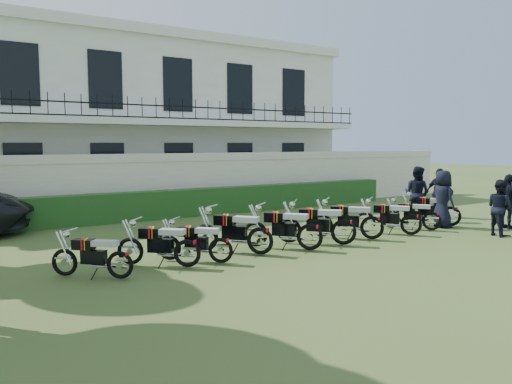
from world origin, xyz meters
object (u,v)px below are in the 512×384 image
Objects in this scene: motorcycle_4 at (310,231)px; motorcycle_6 at (372,222)px; officer_2 at (508,202)px; motorcycle_1 at (187,246)px; motorcycle_5 at (344,226)px; motorcycle_8 at (432,216)px; motorcycle_0 at (120,258)px; motorcycle_7 at (411,219)px; officer_5 at (439,193)px; motorcycle_2 at (221,244)px; motorcycle_9 at (451,211)px; officer_4 at (417,194)px; motorcycle_3 at (260,234)px; officer_1 at (500,208)px; officer_3 at (443,199)px.

motorcycle_4 is 1.04× the size of motorcycle_6.
motorcycle_1 is at bearing 92.19° from officer_2.
motorcycle_5 is 3.79m from motorcycle_8.
motorcycle_7 is (8.57, 0.10, 0.04)m from motorcycle_0.
motorcycle_0 is 0.80× the size of motorcycle_4.
officer_5 reaches higher than motorcycle_1.
motorcycle_6 is (4.85, 0.16, 0.06)m from motorcycle_2.
motorcycle_5 reaches higher than motorcycle_1.
officer_2 is (1.23, -1.15, 0.35)m from motorcycle_9.
motorcycle_0 is 0.89× the size of motorcycle_8.
motorcycle_6 is (1.18, 0.14, -0.02)m from motorcycle_5.
motorcycle_2 is at bearing 90.10° from officer_4.
motorcycle_2 is 10.26m from officer_5.
officer_2 is at bearing 170.46° from officer_5.
motorcycle_3 is 1.07× the size of motorcycle_5.
motorcycle_4 is 6.10m from officer_1.
motorcycle_7 is 3.62m from officer_2.
motorcycle_4 reaches higher than motorcycle_2.
motorcycle_3 is 1.13× the size of motorcycle_8.
motorcycle_4 is (2.50, -0.03, 0.07)m from motorcycle_2.
officer_4 is at bearing 46.90° from motorcycle_9.
motorcycle_3 is 8.67m from officer_2.
officer_4 is 1.06× the size of officer_5.
officer_3 reaches higher than motorcycle_4.
officer_5 reaches higher than officer_2.
officer_1 is (3.60, -1.50, 0.31)m from motorcycle_6.
motorcycle_9 is at bearing -45.72° from motorcycle_1.
motorcycle_6 is 0.93× the size of officer_2.
motorcycle_7 is at bearing 83.65° from officer_2.
motorcycle_6 is 0.95× the size of motorcycle_9.
motorcycle_5 is at bearing -48.13° from motorcycle_1.
officer_5 is at bearing -37.64° from motorcycle_1.
officer_4 is (8.74, 1.87, 0.49)m from motorcycle_2.
officer_1 reaches higher than motorcycle_6.
motorcycle_0 is at bearing 140.24° from motorcycle_6.
motorcycle_4 reaches higher than motorcycle_6.
officer_5 is (6.40, 1.94, 0.36)m from motorcycle_5.
motorcycle_4 is 1.10× the size of motorcycle_8.
motorcycle_5 is 0.87× the size of officer_3.
motorcycle_4 is 7.35m from officer_2.
motorcycle_3 is at bearing 102.57° from officer_3.
officer_2 is at bearing -58.91° from motorcycle_8.
motorcycle_6 is at bearing -39.08° from motorcycle_5.
motorcycle_9 is at bearing -37.20° from motorcycle_3.
motorcycle_6 is 1.06× the size of motorcycle_8.
motorcycle_3 is 0.93× the size of officer_3.
motorcycle_5 is 4.66m from officer_3.
motorcycle_9 is at bearing 132.78° from officer_5.
motorcycle_2 is 4.85m from motorcycle_6.
motorcycle_9 is (8.57, 0.36, 0.06)m from motorcycle_2.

